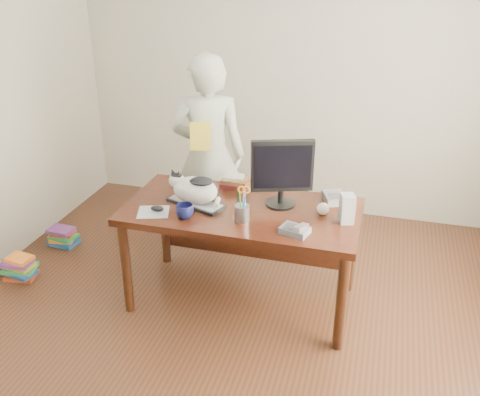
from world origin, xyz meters
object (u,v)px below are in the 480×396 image
object	(u,v)px
baseball	(323,209)
book_stack	(236,182)
speaker	(347,209)
monitor	(282,170)
desk	(245,222)
book_pile_b	(63,236)
keyboard	(196,203)
book_pile_a	(20,268)
coffee_mug	(185,211)
mouse	(157,208)
pen_cup	(242,211)
phone	(295,230)
cat	(194,189)
person	(208,156)
calculator	(335,198)

from	to	relation	value
baseball	book_stack	distance (m)	0.74
speaker	monitor	bearing A→B (deg)	147.75
desk	book_pile_b	xyz separation A→B (m)	(-1.72, 0.27, -0.53)
keyboard	speaker	world-z (taller)	speaker
book_stack	book_pile_a	xyz separation A→B (m)	(-1.61, -0.54, -0.70)
keyboard	coffee_mug	bearing A→B (deg)	-71.02
keyboard	speaker	distance (m)	1.03
baseball	desk	bearing A→B (deg)	177.83
book_pile_a	mouse	bearing A→B (deg)	-0.02
book_stack	baseball	bearing A→B (deg)	-21.08
book_pile_b	keyboard	bearing A→B (deg)	-15.39
pen_cup	phone	xyz separation A→B (m)	(0.36, -0.08, -0.04)
cat	book_pile_b	distance (m)	1.64
pen_cup	book_pile_a	xyz separation A→B (m)	(-1.80, -0.03, -0.73)
phone	mouse	bearing A→B (deg)	-166.89
monitor	mouse	xyz separation A→B (m)	(-0.78, -0.31, -0.25)
baseball	person	xyz separation A→B (m)	(-1.02, 0.63, 0.04)
mouse	phone	xyz separation A→B (m)	(0.95, -0.05, 0.00)
cat	phone	size ratio (longest dim) A/B	2.02
speaker	person	distance (m)	1.37
speaker	person	world-z (taller)	person
phone	calculator	size ratio (longest dim) A/B	0.89
desk	monitor	size ratio (longest dim) A/B	3.37
book_pile_a	keyboard	bearing A→B (deg)	6.58
calculator	person	size ratio (longest dim) A/B	0.14
desk	keyboard	world-z (taller)	keyboard
desk	coffee_mug	xyz separation A→B (m)	(-0.32, -0.31, 0.19)
monitor	coffee_mug	size ratio (longest dim) A/B	4.00
speaker	book_pile_a	size ratio (longest dim) A/B	0.71
mouse	calculator	distance (m)	1.23
pen_cup	speaker	xyz separation A→B (m)	(0.65, 0.16, 0.03)
cat	person	size ratio (longest dim) A/B	0.24
phone	calculator	world-z (taller)	phone
monitor	book_pile_a	size ratio (longest dim) A/B	1.76
keyboard	mouse	distance (m)	0.27
mouse	book_pile_b	bearing A→B (deg)	136.72
cat	monitor	bearing A→B (deg)	33.14
cat	coffee_mug	size ratio (longest dim) A/B	3.39
desk	pen_cup	world-z (taller)	pen_cup
coffee_mug	book_pile_a	xyz separation A→B (m)	(-1.43, 0.04, -0.71)
keyboard	coffee_mug	xyz separation A→B (m)	(-0.00, -0.20, 0.03)
phone	desk	bearing A→B (deg)	157.64
calculator	keyboard	bearing A→B (deg)	177.75
monitor	book_pile_b	distance (m)	2.20
phone	book_pile_b	bearing A→B (deg)	-179.60
phone	baseball	world-z (taller)	baseball
book_stack	book_pile_a	world-z (taller)	book_stack
person	book_pile_a	size ratio (longest dim) A/B	6.14
cat	phone	bearing A→B (deg)	3.39
desk	speaker	size ratio (longest dim) A/B	8.32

